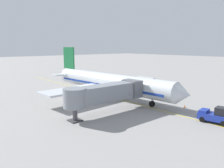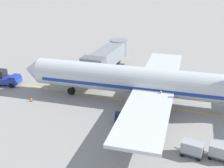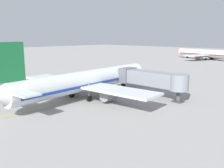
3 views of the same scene
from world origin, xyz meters
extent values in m
plane|color=gray|center=(0.00, 0.00, 0.00)|extent=(400.00, 400.00, 0.00)
cube|color=gold|center=(0.00, 0.00, 0.00)|extent=(0.24, 80.00, 0.01)
cylinder|color=silver|center=(0.27, 1.24, 3.29)|extent=(6.24, 32.19, 3.70)
cube|color=#193899|center=(0.27, 1.24, 2.82)|extent=(6.07, 29.64, 0.44)
cone|color=silver|center=(-1.10, 18.38, 3.29)|extent=(3.81, 2.68, 3.63)
cube|color=black|center=(-0.96, 16.59, 3.93)|extent=(2.85, 1.32, 0.60)
cube|color=silver|center=(0.35, 0.24, 2.64)|extent=(30.32, 7.58, 0.36)
cylinder|color=gray|center=(-5.20, 0.60, 1.39)|extent=(2.25, 3.35, 2.00)
cylinder|color=gray|center=(5.77, 1.48, 1.39)|extent=(2.25, 3.35, 2.00)
cube|color=#196B38|center=(1.47, -13.71, 7.88)|extent=(0.67, 4.41, 5.50)
cube|color=silver|center=(1.45, -13.51, 3.84)|extent=(10.18, 3.39, 0.24)
cylinder|color=black|center=(-0.62, 12.40, 0.55)|extent=(0.54, 1.13, 1.10)
cylinder|color=gray|center=(-0.62, 12.40, 2.10)|extent=(0.24, 0.24, 2.00)
cylinder|color=black|center=(-1.86, -0.94, 0.55)|extent=(0.54, 1.13, 1.10)
cylinder|color=gray|center=(-1.86, -0.94, 2.10)|extent=(0.24, 0.24, 2.00)
cylinder|color=black|center=(2.72, -0.57, 0.55)|extent=(0.54, 1.13, 1.10)
cylinder|color=gray|center=(2.72, -0.57, 2.10)|extent=(0.24, 0.24, 2.00)
cube|color=gray|center=(7.90, 10.17, 3.49)|extent=(12.57, 2.80, 2.60)
cube|color=slate|center=(2.41, 10.17, 3.49)|extent=(2.00, 3.50, 2.99)
cylinder|color=gray|center=(14.18, 10.17, 3.49)|extent=(3.36, 3.36, 2.86)
cylinder|color=#4C4C51|center=(14.18, 10.17, 1.09)|extent=(0.70, 0.70, 2.19)
cube|color=#38383A|center=(14.18, 10.17, 0.08)|extent=(1.80, 1.80, 0.16)
cube|color=#1E339E|center=(-0.94, 23.79, 0.85)|extent=(2.88, 4.70, 0.90)
cube|color=black|center=(-1.10, 24.77, 1.85)|extent=(1.93, 2.09, 1.10)
cube|color=#1E339E|center=(-0.69, 22.27, 1.48)|extent=(2.02, 1.39, 0.36)
cylinder|color=black|center=(0.22, 22.53, 0.40)|extent=(0.48, 0.85, 0.80)
cylinder|color=black|center=(-1.63, 22.23, 0.40)|extent=(0.48, 0.85, 0.80)
cylinder|color=black|center=(-0.25, 25.36, 0.40)|extent=(0.48, 0.85, 0.80)
cylinder|color=black|center=(-2.09, 25.05, 0.40)|extent=(0.48, 0.85, 0.80)
cube|color=navy|center=(-6.03, 2.37, 0.63)|extent=(1.87, 2.74, 0.70)
cube|color=navy|center=(-6.23, 3.03, 1.20)|extent=(1.28, 1.30, 0.44)
cube|color=black|center=(-5.84, 1.71, 1.30)|extent=(0.85, 0.39, 0.64)
cylinder|color=black|center=(-6.07, 2.49, 1.28)|extent=(0.15, 0.28, 0.54)
cylinder|color=black|center=(-6.80, 3.05, 0.28)|extent=(0.35, 0.59, 0.56)
cylinder|color=black|center=(-5.77, 3.36, 0.28)|extent=(0.35, 0.59, 0.56)
cylinder|color=black|center=(-6.30, 1.38, 0.28)|extent=(0.35, 0.59, 0.56)
cylinder|color=black|center=(-5.27, 1.69, 0.28)|extent=(0.35, 0.59, 0.56)
cube|color=#4C4C51|center=(-9.67, -5.79, 0.42)|extent=(1.56, 2.34, 0.12)
cube|color=#999EA3|center=(-9.67, -5.79, 1.03)|extent=(1.48, 2.22, 1.10)
cylinder|color=#4C4C51|center=(-9.49, -4.35, 0.41)|extent=(0.15, 0.70, 0.07)
cylinder|color=black|center=(-10.12, -4.90, 0.18)|extent=(0.16, 0.37, 0.36)
cylinder|color=black|center=(-9.02, -5.04, 0.18)|extent=(0.16, 0.37, 0.36)
cylinder|color=black|center=(-10.32, -6.54, 0.18)|extent=(0.16, 0.37, 0.36)
cylinder|color=black|center=(-9.22, -6.68, 0.18)|extent=(0.16, 0.37, 0.36)
cube|color=#4C4C51|center=(-9.27, -8.43, 0.42)|extent=(1.56, 2.34, 0.12)
cube|color=#999EA3|center=(-9.27, -8.43, 1.03)|extent=(1.48, 2.22, 1.10)
cylinder|color=#4C4C51|center=(-9.09, -6.99, 0.41)|extent=(0.15, 0.70, 0.07)
cylinder|color=black|center=(-9.71, -7.54, 0.18)|extent=(0.16, 0.37, 0.36)
cylinder|color=black|center=(-8.62, -7.67, 0.18)|extent=(0.16, 0.37, 0.36)
cylinder|color=black|center=(-9.91, -9.18, 0.18)|extent=(0.16, 0.37, 0.36)
cylinder|color=black|center=(-8.82, -9.31, 0.18)|extent=(0.16, 0.37, 0.36)
cylinder|color=#232328|center=(-7.29, -1.54, 0.42)|extent=(0.15, 0.15, 0.85)
cylinder|color=#232328|center=(-7.43, -1.39, 0.42)|extent=(0.15, 0.15, 0.85)
cube|color=yellow|center=(-7.36, -1.46, 1.15)|extent=(0.44, 0.44, 0.60)
cylinder|color=yellow|center=(-7.19, -1.65, 1.10)|extent=(0.22, 0.22, 0.57)
cylinder|color=yellow|center=(-7.53, -1.28, 1.10)|extent=(0.22, 0.22, 0.57)
sphere|color=beige|center=(-7.36, -1.46, 1.58)|extent=(0.22, 0.22, 0.22)
cube|color=red|center=(-7.36, -1.46, 1.60)|extent=(0.24, 0.25, 0.10)
cube|color=black|center=(-4.64, 16.58, 0.02)|extent=(0.36, 0.36, 0.04)
cone|color=orange|center=(-4.64, 16.58, 0.32)|extent=(0.30, 0.30, 0.55)
cylinder|color=white|center=(-4.64, 16.58, 0.34)|extent=(0.21, 0.21, 0.06)
cylinder|color=silver|center=(-15.37, 88.93, 3.12)|extent=(30.49, 9.49, 3.52)
cube|color=red|center=(-15.37, 88.93, 2.68)|extent=(28.12, 9.04, 0.42)
cone|color=silver|center=(-31.39, 92.18, 3.12)|extent=(2.92, 3.83, 3.44)
cube|color=black|center=(-29.71, 91.84, 3.74)|extent=(1.55, 2.79, 0.57)
cube|color=silver|center=(-14.44, 88.74, 2.51)|extent=(10.51, 28.91, 0.34)
cylinder|color=gray|center=(-16.23, 83.77, 1.32)|extent=(3.36, 2.47, 1.90)
cylinder|color=gray|center=(-14.15, 94.01, 1.32)|extent=(3.36, 2.47, 1.90)
cylinder|color=black|center=(-25.80, 91.05, 0.52)|extent=(1.11, 0.63, 1.04)
cylinder|color=gray|center=(-25.80, 91.05, 1.99)|extent=(0.23, 0.23, 1.90)
cylinder|color=black|center=(-13.95, 86.41, 0.52)|extent=(1.11, 0.63, 1.04)
cylinder|color=gray|center=(-13.95, 86.41, 1.99)|extent=(0.23, 0.23, 1.90)
cylinder|color=black|center=(-13.08, 90.69, 0.52)|extent=(1.11, 0.63, 1.04)
cylinder|color=gray|center=(-13.08, 90.69, 1.99)|extent=(0.23, 0.23, 1.90)
camera|label=1|loc=(30.56, 38.04, 11.00)|focal=36.06mm
camera|label=2|loc=(-35.05, -6.72, 17.82)|focal=46.60mm
camera|label=3|loc=(35.02, -28.18, 11.47)|focal=39.56mm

